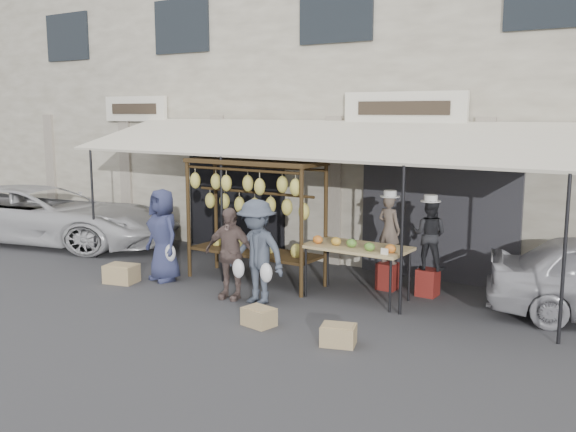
% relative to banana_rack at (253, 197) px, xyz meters
% --- Properties ---
extents(ground_plane, '(90.00, 90.00, 0.00)m').
position_rel_banana_rack_xyz_m(ground_plane, '(0.51, -1.44, -1.56)').
color(ground_plane, '#2D2D30').
extents(shophouse, '(24.00, 6.15, 7.30)m').
position_rel_banana_rack_xyz_m(shophouse, '(0.51, 5.05, 2.08)').
color(shophouse, beige).
rests_on(shophouse, ground_plane).
extents(awning, '(10.00, 2.35, 2.92)m').
position_rel_banana_rack_xyz_m(awning, '(0.52, 0.83, 1.01)').
color(awning, beige).
rests_on(awning, ground_plane).
extents(banana_rack, '(2.60, 0.90, 2.24)m').
position_rel_banana_rack_xyz_m(banana_rack, '(0.00, 0.00, 0.00)').
color(banana_rack, '#342411').
rests_on(banana_rack, ground_plane).
extents(produce_table, '(1.70, 0.90, 1.04)m').
position_rel_banana_rack_xyz_m(produce_table, '(2.07, 0.04, -0.69)').
color(produce_table, tan).
rests_on(produce_table, ground_plane).
extents(vendor_left, '(0.49, 0.37, 1.20)m').
position_rel_banana_rack_xyz_m(vendor_left, '(2.25, 0.91, -0.49)').
color(vendor_left, brown).
rests_on(vendor_left, stool_left).
extents(vendor_right, '(0.62, 0.50, 1.19)m').
position_rel_banana_rack_xyz_m(vendor_right, '(2.99, 0.90, -0.51)').
color(vendor_right, black).
rests_on(vendor_right, stool_right).
extents(customer_left, '(0.94, 0.73, 1.70)m').
position_rel_banana_rack_xyz_m(customer_left, '(-1.46, -0.82, -0.71)').
color(customer_left, '#2B3052').
rests_on(customer_left, ground_plane).
extents(customer_mid, '(0.95, 0.53, 1.54)m').
position_rel_banana_rack_xyz_m(customer_mid, '(0.29, -1.06, -0.79)').
color(customer_mid, brown).
rests_on(customer_mid, ground_plane).
extents(customer_right, '(1.15, 0.73, 1.70)m').
position_rel_banana_rack_xyz_m(customer_right, '(0.83, -1.04, -0.71)').
color(customer_right, '#404856').
rests_on(customer_right, ground_plane).
extents(stool_left, '(0.36, 0.36, 0.47)m').
position_rel_banana_rack_xyz_m(stool_left, '(2.25, 0.91, -1.33)').
color(stool_left, maroon).
rests_on(stool_left, ground_plane).
extents(stool_right, '(0.42, 0.42, 0.46)m').
position_rel_banana_rack_xyz_m(stool_right, '(2.99, 0.90, -1.33)').
color(stool_right, maroon).
rests_on(stool_right, ground_plane).
extents(crate_near_a, '(0.49, 0.40, 0.27)m').
position_rel_banana_rack_xyz_m(crate_near_a, '(1.51, -1.92, -1.43)').
color(crate_near_a, tan).
rests_on(crate_near_a, ground_plane).
extents(crate_near_b, '(0.54, 0.47, 0.27)m').
position_rel_banana_rack_xyz_m(crate_near_b, '(2.86, -1.97, -1.43)').
color(crate_near_b, tan).
rests_on(crate_near_b, ground_plane).
extents(crate_far, '(0.64, 0.54, 0.33)m').
position_rel_banana_rack_xyz_m(crate_far, '(-1.99, -1.37, -1.40)').
color(crate_far, tan).
rests_on(crate_far, ground_plane).
extents(van, '(5.17, 3.30, 1.99)m').
position_rel_banana_rack_xyz_m(van, '(-6.44, 0.12, -0.57)').
color(van, silver).
rests_on(van, ground_plane).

